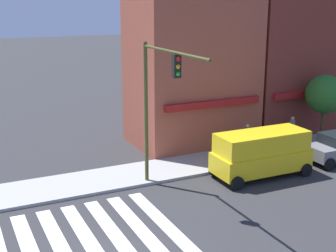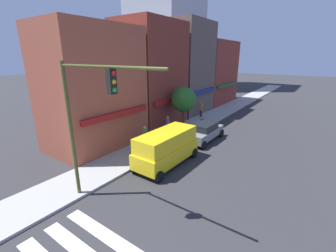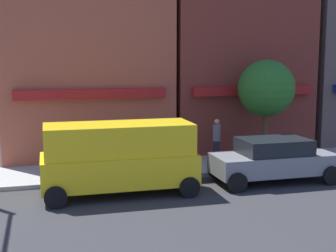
# 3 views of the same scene
# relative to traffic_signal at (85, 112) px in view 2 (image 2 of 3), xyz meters

# --- Properties ---
(storefront_row) EXTENTS (30.04, 5.30, 11.16)m
(storefront_row) POSITION_rel_traffic_signal_xyz_m (16.64, 6.44, 0.25)
(storefront_row) COLOR #9E4C38
(storefront_row) RESTS_ON ground_plane
(traffic_signal) EXTENTS (0.32, 5.90, 6.91)m
(traffic_signal) POSITION_rel_traffic_signal_xyz_m (0.00, 0.00, 0.00)
(traffic_signal) COLOR #474C1E
(traffic_signal) RESTS_ON ground_plane
(van_yellow) EXTENTS (5.02, 2.22, 2.34)m
(van_yellow) POSITION_rel_traffic_signal_xyz_m (5.59, -0.36, -3.47)
(van_yellow) COLOR yellow
(van_yellow) RESTS_ON ground_plane
(sedan_grey) EXTENTS (4.40, 2.02, 1.59)m
(sedan_grey) POSITION_rel_traffic_signal_xyz_m (11.17, -0.36, -3.92)
(sedan_grey) COLOR slate
(sedan_grey) RESTS_ON ground_plane
(pedestrian_orange_vest) EXTENTS (0.32, 0.32, 1.77)m
(pedestrian_orange_vest) POSITION_rel_traffic_signal_xyz_m (17.78, 3.35, -3.69)
(pedestrian_orange_vest) COLOR #23232D
(pedestrian_orange_vest) RESTS_ON sidewalk_left
(pedestrian_green_top) EXTENTS (0.32, 0.32, 1.77)m
(pedestrian_green_top) POSITION_rel_traffic_signal_xyz_m (6.76, 2.56, -3.69)
(pedestrian_green_top) COLOR #23232D
(pedestrian_green_top) RESTS_ON sidewalk_left
(pedestrian_grey_coat) EXTENTS (0.32, 0.32, 1.77)m
(pedestrian_grey_coat) POSITION_rel_traffic_signal_xyz_m (10.23, 2.82, -3.69)
(pedestrian_grey_coat) COLOR #23232D
(pedestrian_grey_coat) RESTS_ON sidewalk_left
(street_tree) EXTENTS (2.37, 2.37, 4.22)m
(street_tree) POSITION_rel_traffic_signal_xyz_m (12.26, 2.44, -1.59)
(street_tree) COLOR brown
(street_tree) RESTS_ON sidewalk_left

